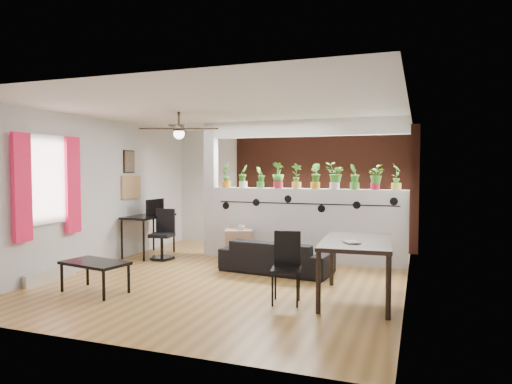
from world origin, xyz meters
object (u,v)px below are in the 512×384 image
object	(u,v)px
potted_plant_4	(297,175)
potted_plant_9	(396,176)
potted_plant_5	(315,175)
ceiling_fan	(179,130)
cube_shelf	(239,246)
potted_plant_8	(375,176)
sofa	(276,257)
potted_plant_0	(226,174)
potted_plant_7	(355,176)
potted_plant_3	(278,175)
dining_table	(357,247)
potted_plant_1	(243,176)
cup	(241,227)
potted_plant_2	(260,177)
coffee_table	(95,265)
folding_chair	(287,260)
computer_desk	(149,219)
potted_plant_6	(335,175)
office_chair	(163,238)

from	to	relation	value
potted_plant_4	potted_plant_9	xyz separation A→B (m)	(1.76, 0.00, -0.01)
potted_plant_5	ceiling_fan	bearing A→B (deg)	-134.61
cube_shelf	potted_plant_8	bearing A→B (deg)	-11.75
sofa	cube_shelf	world-z (taller)	cube_shelf
potted_plant_0	potted_plant_7	bearing A→B (deg)	0.00
potted_plant_3	potted_plant_4	world-z (taller)	potted_plant_3
cube_shelf	dining_table	xyz separation A→B (m)	(2.35, -1.73, 0.40)
sofa	potted_plant_1	bearing A→B (deg)	-38.95
potted_plant_3	cup	bearing A→B (deg)	-142.68
potted_plant_2	coffee_table	world-z (taller)	potted_plant_2
cube_shelf	folding_chair	size ratio (longest dim) A/B	0.66
potted_plant_9	cube_shelf	bearing A→B (deg)	-170.95
potted_plant_0	potted_plant_4	world-z (taller)	potted_plant_0
coffee_table	potted_plant_0	bearing A→B (deg)	77.27
potted_plant_8	computer_desk	world-z (taller)	potted_plant_8
potted_plant_2	folding_chair	world-z (taller)	potted_plant_2
potted_plant_0	computer_desk	size ratio (longest dim) A/B	0.42
potted_plant_1	potted_plant_7	world-z (taller)	potted_plant_7
ceiling_fan	coffee_table	xyz separation A→B (m)	(-0.66, -1.21, -1.93)
potted_plant_3	computer_desk	size ratio (longest dim) A/B	0.43
cube_shelf	potted_plant_4	bearing A→B (deg)	1.99
dining_table	cup	bearing A→B (deg)	143.02
dining_table	folding_chair	size ratio (longest dim) A/B	1.65
ceiling_fan	computer_desk	distance (m)	2.54
potted_plant_2	cube_shelf	distance (m)	1.36
potted_plant_2	potted_plant_6	xyz separation A→B (m)	(1.40, 0.00, 0.04)
cube_shelf	dining_table	world-z (taller)	dining_table
ceiling_fan	potted_plant_8	world-z (taller)	ceiling_fan
cup	computer_desk	size ratio (longest dim) A/B	0.10
potted_plant_2	potted_plant_0	bearing A→B (deg)	-180.00
potted_plant_1	folding_chair	bearing A→B (deg)	-57.75
potted_plant_3	office_chair	world-z (taller)	potted_plant_3
potted_plant_1	potted_plant_3	distance (m)	0.70
potted_plant_2	cube_shelf	bearing A→B (deg)	-121.75
cup	coffee_table	bearing A→B (deg)	-114.33
potted_plant_8	cube_shelf	xyz separation A→B (m)	(-2.38, -0.43, -1.28)
cup	folding_chair	distance (m)	2.54
cube_shelf	coffee_table	bearing A→B (deg)	-135.52
potted_plant_0	potted_plant_9	world-z (taller)	potted_plant_0
computer_desk	dining_table	bearing A→B (deg)	-21.98
potted_plant_3	ceiling_fan	bearing A→B (deg)	-120.81
potted_plant_4	computer_desk	xyz separation A→B (m)	(-2.87, -0.45, -0.87)
potted_plant_4	office_chair	bearing A→B (deg)	-164.49
potted_plant_3	coffee_table	xyz separation A→B (m)	(-1.73, -3.01, -1.22)
potted_plant_1	potted_plant_6	size ratio (longest dim) A/B	0.91
potted_plant_1	cube_shelf	world-z (taller)	potted_plant_1
potted_plant_8	computer_desk	xyz separation A→B (m)	(-4.28, -0.45, -0.86)
potted_plant_5	folding_chair	size ratio (longest dim) A/B	0.51
cube_shelf	dining_table	distance (m)	2.94
coffee_table	potted_plant_1	bearing A→B (deg)	71.08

